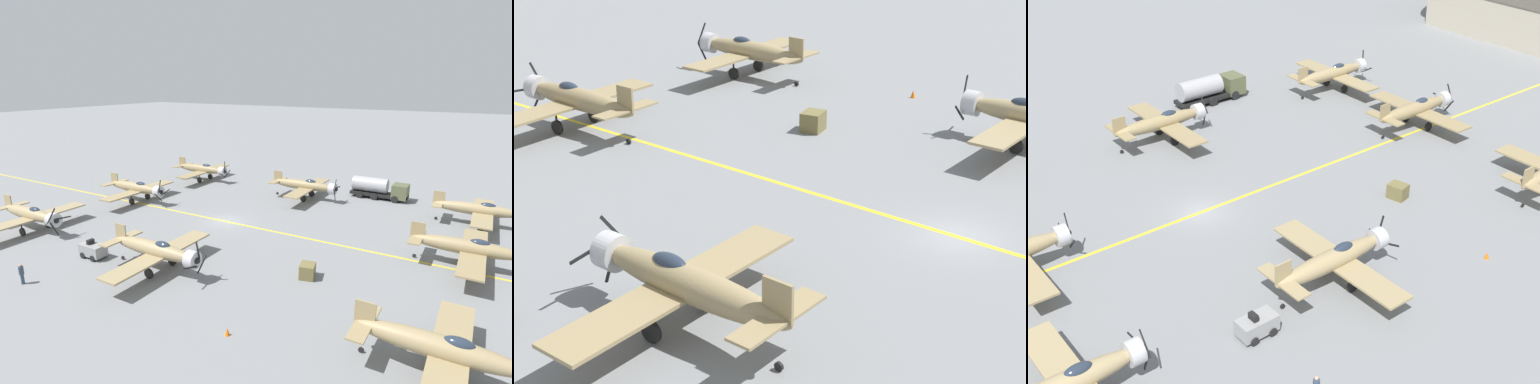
% 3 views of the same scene
% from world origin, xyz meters
% --- Properties ---
extents(ground_plane, '(400.00, 400.00, 0.00)m').
position_xyz_m(ground_plane, '(0.00, 0.00, 0.00)').
color(ground_plane, slate).
extents(taxiway_stripe, '(0.30, 160.00, 0.01)m').
position_xyz_m(taxiway_stripe, '(0.00, 0.00, 0.00)').
color(taxiway_stripe, yellow).
rests_on(taxiway_stripe, ground).
extents(airplane_far_center, '(12.00, 9.98, 3.67)m').
position_xyz_m(airplane_far_center, '(-0.81, 26.25, 2.01)').
color(airplane_far_center, '#937F56').
rests_on(airplane_far_center, ground).
extents(airplane_far_right, '(12.00, 9.98, 3.65)m').
position_xyz_m(airplane_far_right, '(15.76, 25.79, 2.01)').
color(airplane_far_right, '#968259').
rests_on(airplane_far_right, ground).
extents(airplane_mid_left, '(12.00, 9.98, 3.65)m').
position_xyz_m(airplane_mid_left, '(-13.82, 4.52, 2.01)').
color(airplane_mid_left, '#948057').
rests_on(airplane_mid_left, ground).
extents(supply_crate_by_tanker, '(1.76, 1.57, 1.26)m').
position_xyz_m(supply_crate_by_tanker, '(8.24, 14.31, 0.63)').
color(supply_crate_by_tanker, brown).
rests_on(supply_crate_by_tanker, ground).
extents(traffic_cone, '(0.36, 0.36, 0.55)m').
position_xyz_m(traffic_cone, '(18.58, 12.91, 0.28)').
color(traffic_cone, orange).
rests_on(traffic_cone, ground).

